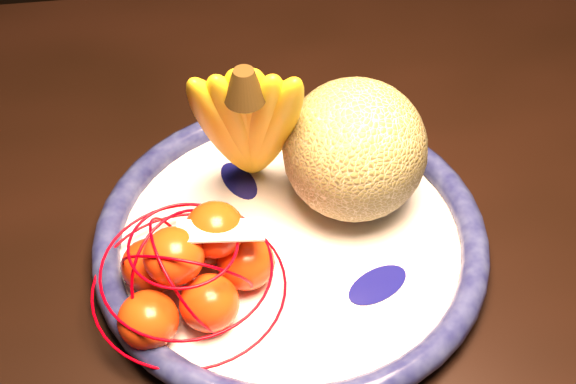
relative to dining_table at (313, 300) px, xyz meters
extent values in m
cube|color=black|center=(0.00, 0.00, 0.06)|extent=(1.65, 1.11, 0.04)
cylinder|color=white|center=(-0.02, 0.01, 0.09)|extent=(0.34, 0.34, 0.01)
torus|color=#090935|center=(-0.02, 0.01, 0.10)|extent=(0.37, 0.37, 0.03)
cylinder|color=white|center=(-0.02, 0.01, 0.08)|extent=(0.16, 0.16, 0.01)
ellipsoid|color=#0F1058|center=(0.04, -0.06, 0.10)|extent=(0.14, 0.11, 0.00)
ellipsoid|color=#0F1058|center=(-0.05, 0.09, 0.10)|extent=(0.09, 0.12, 0.00)
ellipsoid|color=#0F1058|center=(-0.13, 0.01, 0.10)|extent=(0.11, 0.06, 0.00)
sphere|color=olive|center=(0.05, 0.04, 0.16)|extent=(0.14, 0.14, 0.14)
ellipsoid|color=gold|center=(-0.06, 0.08, 0.19)|extent=(0.11, 0.11, 0.19)
ellipsoid|color=gold|center=(-0.06, 0.07, 0.20)|extent=(0.09, 0.12, 0.20)
ellipsoid|color=gold|center=(-0.05, 0.07, 0.20)|extent=(0.07, 0.11, 0.20)
ellipsoid|color=gold|center=(-0.04, 0.07, 0.20)|extent=(0.06, 0.11, 0.20)
ellipsoid|color=gold|center=(-0.03, 0.07, 0.20)|extent=(0.05, 0.11, 0.20)
ellipsoid|color=gold|center=(-0.03, 0.07, 0.19)|extent=(0.07, 0.12, 0.19)
cone|color=black|center=(-0.05, 0.07, 0.28)|extent=(0.03, 0.03, 0.03)
ellipsoid|color=#F33206|center=(-0.17, -0.07, 0.12)|extent=(0.05, 0.05, 0.05)
ellipsoid|color=#F33206|center=(-0.11, -0.06, 0.12)|extent=(0.05, 0.05, 0.05)
ellipsoid|color=#F33206|center=(-0.07, -0.03, 0.12)|extent=(0.05, 0.05, 0.05)
ellipsoid|color=#F33206|center=(-0.16, -0.01, 0.12)|extent=(0.05, 0.05, 0.05)
ellipsoid|color=#F33206|center=(-0.10, 0.01, 0.12)|extent=(0.05, 0.05, 0.05)
ellipsoid|color=#F33206|center=(-0.13, -0.03, 0.16)|extent=(0.05, 0.05, 0.05)
ellipsoid|color=#F33206|center=(-0.10, -0.01, 0.16)|extent=(0.05, 0.05, 0.05)
torus|color=#C3000A|center=(-0.13, -0.03, 0.11)|extent=(0.21, 0.21, 0.00)
torus|color=#C3000A|center=(-0.13, -0.03, 0.13)|extent=(0.18, 0.18, 0.00)
torus|color=#C3000A|center=(-0.13, -0.03, 0.17)|extent=(0.11, 0.11, 0.00)
torus|color=#C3000A|center=(-0.13, -0.03, 0.13)|extent=(0.12, 0.11, 0.11)
torus|color=#C3000A|center=(-0.13, -0.03, 0.13)|extent=(0.06, 0.12, 0.11)
torus|color=#C3000A|center=(-0.13, -0.03, 0.13)|extent=(0.13, 0.10, 0.11)
cube|color=white|center=(-0.09, -0.03, 0.17)|extent=(0.07, 0.04, 0.01)
camera|label=1|loc=(-0.15, -0.46, 0.68)|focal=50.00mm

